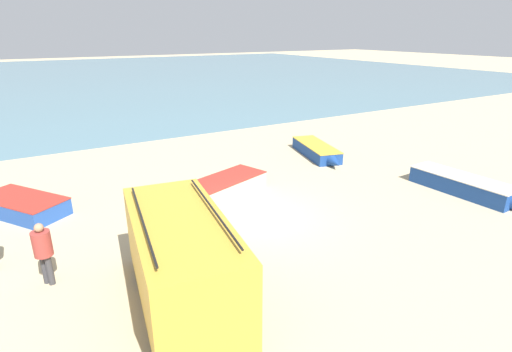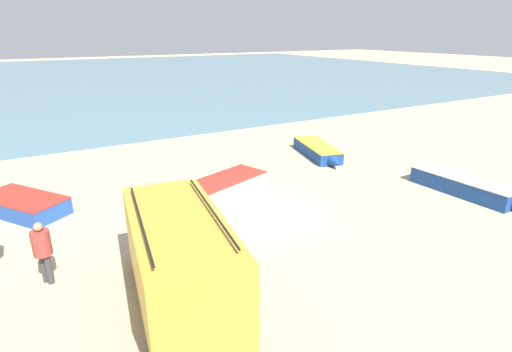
# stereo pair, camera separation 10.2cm
# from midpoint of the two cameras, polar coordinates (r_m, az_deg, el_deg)

# --- Properties ---
(ground_plane) EXTENTS (200.00, 200.00, 0.00)m
(ground_plane) POSITION_cam_midpoint_polar(r_m,az_deg,el_deg) (13.80, 0.29, -6.02)
(ground_plane) COLOR tan
(sea_water) EXTENTS (120.00, 80.00, 0.01)m
(sea_water) POSITION_cam_midpoint_polar(r_m,az_deg,el_deg) (63.26, -25.29, 12.64)
(sea_water) COLOR slate
(sea_water) RESTS_ON ground_plane
(parked_van) EXTENTS (2.62, 5.02, 2.35)m
(parked_van) POSITION_cam_midpoint_polar(r_m,az_deg,el_deg) (9.37, -10.89, -11.46)
(parked_van) COLOR gold
(parked_van) RESTS_ON ground_plane
(fishing_rowboat_0) EXTENTS (3.04, 3.76, 0.61)m
(fishing_rowboat_0) POSITION_cam_midpoint_polar(r_m,az_deg,el_deg) (16.35, -30.81, -3.56)
(fishing_rowboat_0) COLOR #234CA3
(fishing_rowboat_0) RESTS_ON ground_plane
(fishing_rowboat_1) EXTENTS (1.45, 4.85, 0.67)m
(fishing_rowboat_1) POSITION_cam_midpoint_polar(r_m,az_deg,el_deg) (17.69, 27.75, -1.27)
(fishing_rowboat_1) COLOR navy
(fishing_rowboat_1) RESTS_ON ground_plane
(fishing_rowboat_2) EXTENTS (2.11, 4.52, 0.60)m
(fishing_rowboat_2) POSITION_cam_midpoint_polar(r_m,az_deg,el_deg) (20.67, 8.62, 3.59)
(fishing_rowboat_2) COLOR navy
(fishing_rowboat_2) RESTS_ON ground_plane
(fishing_rowboat_3) EXTENTS (4.86, 2.67, 0.66)m
(fishing_rowboat_3) POSITION_cam_midpoint_polar(r_m,az_deg,el_deg) (15.41, -5.81, -1.92)
(fishing_rowboat_3) COLOR #ADA89E
(fishing_rowboat_3) RESTS_ON ground_plane
(fisherman_1) EXTENTS (0.44, 0.44, 1.69)m
(fisherman_1) POSITION_cam_midpoint_polar(r_m,az_deg,el_deg) (11.32, -28.38, -9.08)
(fisherman_1) COLOR #38383D
(fisherman_1) RESTS_ON ground_plane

